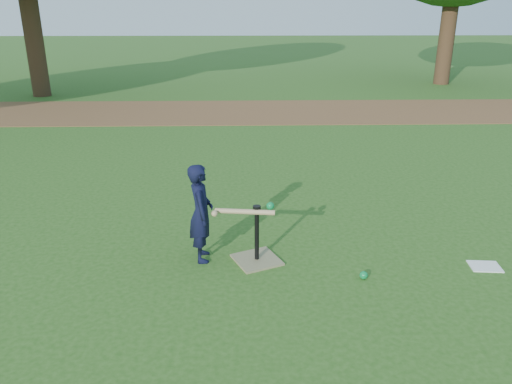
{
  "coord_description": "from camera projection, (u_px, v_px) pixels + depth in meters",
  "views": [
    {
      "loc": [
        -0.17,
        -4.76,
        2.49
      ],
      "look_at": [
        -0.03,
        0.13,
        0.65
      ],
      "focal_mm": 35.0,
      "sensor_mm": 36.0,
      "label": 1
    }
  ],
  "objects": [
    {
      "name": "swing_action",
      "position": [
        247.0,
        211.0,
        4.96
      ],
      "size": [
        0.63,
        0.15,
        0.12
      ],
      "color": "tan",
      "rests_on": "ground"
    },
    {
      "name": "ground",
      "position": [
        259.0,
        253.0,
        5.34
      ],
      "size": [
        80.0,
        80.0,
        0.0
      ],
      "primitive_type": "plane",
      "color": "#285116",
      "rests_on": "ground"
    },
    {
      "name": "clipboard",
      "position": [
        485.0,
        266.0,
        5.05
      ],
      "size": [
        0.32,
        0.26,
        0.01
      ],
      "primitive_type": "cube",
      "rotation": [
        0.0,
        0.0,
        -0.09
      ],
      "color": "white",
      "rests_on": "ground"
    },
    {
      "name": "dirt_strip",
      "position": [
        249.0,
        112.0,
        12.35
      ],
      "size": [
        24.0,
        3.0,
        0.01
      ],
      "primitive_type": "cube",
      "color": "brown",
      "rests_on": "ground"
    },
    {
      "name": "wiffle_ball_ground",
      "position": [
        364.0,
        275.0,
        4.82
      ],
      "size": [
        0.08,
        0.08,
        0.08
      ],
      "primitive_type": "sphere",
      "color": "#0B803C",
      "rests_on": "ground"
    },
    {
      "name": "child",
      "position": [
        201.0,
        213.0,
        5.05
      ],
      "size": [
        0.28,
        0.4,
        1.03
      ],
      "primitive_type": "imported",
      "rotation": [
        0.0,
        0.0,
        1.68
      ],
      "color": "black",
      "rests_on": "ground"
    },
    {
      "name": "batting_tee",
      "position": [
        257.0,
        251.0,
        5.14
      ],
      "size": [
        0.57,
        0.57,
        0.61
      ],
      "color": "#8A7E58",
      "rests_on": "ground"
    }
  ]
}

